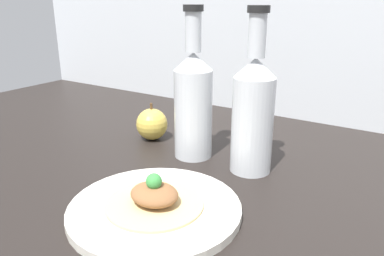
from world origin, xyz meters
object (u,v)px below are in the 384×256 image
plated_food (154,197)px  cider_bottle_left (193,101)px  plate (155,208)px  apple (152,124)px  cider_bottle_right (253,111)px

plated_food → cider_bottle_left: size_ratio=0.50×
plate → apple: 31.86cm
cider_bottle_left → cider_bottle_right: 12.75cm
plate → cider_bottle_right: bearing=75.3°
plate → plated_food: size_ratio=1.76×
cider_bottle_left → cider_bottle_right: (12.75, 0.00, 0.00)cm
plate → cider_bottle_left: (-7.06, 21.64, 10.68)cm
plate → apple: size_ratio=3.05×
cider_bottle_left → apple: size_ratio=3.48×
plated_food → apple: bearing=129.3°
cider_bottle_left → apple: bearing=167.4°
cider_bottle_right → cider_bottle_left: bearing=180.0°
cider_bottle_right → apple: size_ratio=3.48×
cider_bottle_right → apple: (-25.80, 2.91, -7.95)cm
plate → cider_bottle_right: (5.69, 21.64, 10.68)cm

